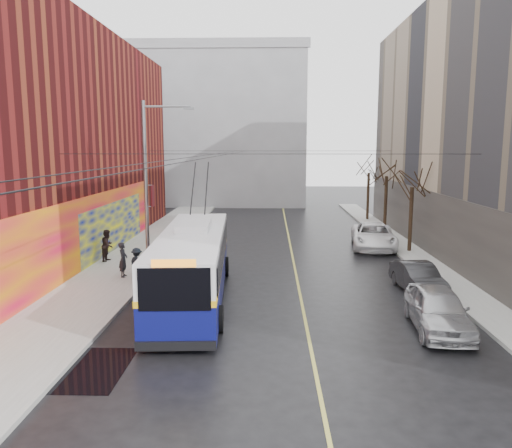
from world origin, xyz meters
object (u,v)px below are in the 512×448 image
(streetlight_pole, at_px, (149,183))
(parked_car_a, at_px, (438,309))
(pedestrian_b, at_px, (108,245))
(parked_car_b, at_px, (418,278))
(tree_near, at_px, (413,175))
(tree_far, at_px, (369,164))
(pedestrian_c, at_px, (137,263))
(trolleybus, at_px, (193,263))
(following_car, at_px, (212,228))
(tree_mid, at_px, (387,166))
(pedestrian_a, at_px, (123,260))
(parked_car_c, at_px, (373,236))

(streetlight_pole, xyz_separation_m, parked_car_a, (12.44, -7.66, -4.05))
(parked_car_a, distance_m, pedestrian_b, 18.63)
(parked_car_b, bearing_deg, tree_near, 71.93)
(streetlight_pole, bearing_deg, tree_far, 52.88)
(pedestrian_b, relative_size, pedestrian_c, 1.20)
(parked_car_b, distance_m, pedestrian_c, 13.71)
(tree_far, height_order, pedestrian_c, tree_far)
(parked_car_a, bearing_deg, tree_near, 83.34)
(parked_car_b, height_order, pedestrian_b, pedestrian_b)
(trolleybus, relative_size, following_car, 3.15)
(tree_mid, relative_size, pedestrian_b, 3.64)
(tree_mid, distance_m, pedestrian_c, 21.47)
(tree_mid, relative_size, pedestrian_c, 4.38)
(tree_near, bearing_deg, streetlight_pole, -158.38)
(pedestrian_a, height_order, pedestrian_b, pedestrian_b)
(following_car, xyz_separation_m, pedestrian_b, (-5.06, -8.52, 0.39))
(pedestrian_b, bearing_deg, streetlight_pole, -123.00)
(streetlight_pole, distance_m, following_car, 11.98)
(parked_car_a, relative_size, parked_car_b, 1.13)
(parked_car_c, bearing_deg, streetlight_pole, -143.45)
(following_car, height_order, pedestrian_a, pedestrian_a)
(tree_near, distance_m, tree_mid, 7.01)
(parked_car_b, distance_m, pedestrian_a, 14.46)
(parked_car_c, height_order, pedestrian_c, pedestrian_c)
(pedestrian_a, height_order, pedestrian_c, pedestrian_a)
(tree_far, distance_m, pedestrian_a, 26.88)
(tree_near, xyz_separation_m, tree_mid, (0.00, 7.00, 0.28))
(trolleybus, xyz_separation_m, pedestrian_c, (-3.32, 3.08, -0.72))
(streetlight_pole, relative_size, parked_car_b, 2.18)
(tree_far, xyz_separation_m, following_car, (-13.22, -8.94, -4.46))
(parked_car_b, relative_size, pedestrian_b, 2.25)
(parked_car_a, distance_m, parked_car_c, 15.11)
(streetlight_pole, distance_m, pedestrian_a, 4.11)
(following_car, bearing_deg, parked_car_a, -62.06)
(parked_car_a, relative_size, pedestrian_a, 2.65)
(streetlight_pole, relative_size, pedestrian_b, 4.91)
(parked_car_b, bearing_deg, tree_mid, 77.57)
(pedestrian_b, bearing_deg, tree_near, -73.26)
(parked_car_c, relative_size, pedestrian_a, 3.37)
(trolleybus, distance_m, pedestrian_c, 4.59)
(tree_far, relative_size, pedestrian_b, 3.58)
(tree_mid, xyz_separation_m, following_car, (-13.22, -1.94, -4.57))
(pedestrian_a, bearing_deg, tree_near, -69.85)
(streetlight_pole, height_order, following_car, streetlight_pole)
(trolleybus, distance_m, parked_car_b, 10.42)
(trolleybus, xyz_separation_m, following_car, (-0.93, 15.23, -0.96))
(tree_near, relative_size, pedestrian_b, 3.49)
(streetlight_pole, distance_m, tree_mid, 19.96)
(parked_car_a, relative_size, following_car, 1.18)
(tree_near, relative_size, tree_far, 0.97)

